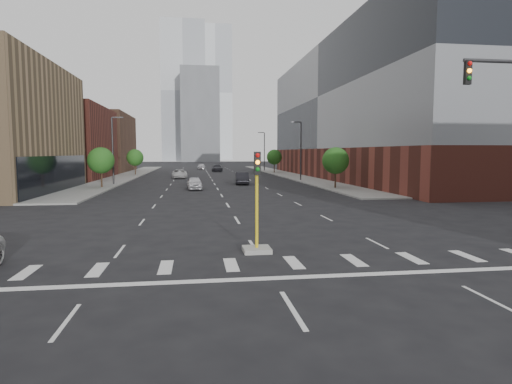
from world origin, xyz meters
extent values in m
plane|color=black|center=(0.00, 0.00, 0.00)|extent=(400.00, 400.00, 0.00)
cube|color=gray|center=(-15.00, 74.00, 0.07)|extent=(5.00, 92.00, 0.15)
cube|color=gray|center=(15.00, 74.00, 0.07)|extent=(5.00, 92.00, 0.15)
cube|color=brown|center=(-27.50, 66.00, 6.00)|extent=(20.00, 22.00, 12.00)
cube|color=brown|center=(-27.50, 92.00, 6.50)|extent=(20.00, 24.00, 13.00)
cube|color=brown|center=(29.50, 60.00, 2.50)|extent=(24.00, 70.00, 5.00)
cube|color=slate|center=(29.50, 60.00, 13.50)|extent=(24.00, 70.00, 17.00)
cube|color=#B2B7BC|center=(-8.00, 220.00, 35.00)|extent=(22.00, 22.00, 70.00)
cube|color=#B2B7BC|center=(10.00, 260.00, 40.00)|extent=(20.00, 20.00, 80.00)
cube|color=slate|center=(0.00, 200.00, 22.00)|extent=(18.00, 18.00, 44.00)
cube|color=#999993|center=(0.00, 9.00, 0.10)|extent=(1.20, 1.20, 0.20)
cylinder|color=gold|center=(0.00, 9.00, 1.80)|extent=(0.14, 0.14, 3.20)
cube|color=black|center=(0.00, 8.82, 3.90)|extent=(0.28, 0.18, 1.00)
sphere|color=red|center=(0.00, 8.72, 4.25)|extent=(0.18, 0.18, 0.18)
sphere|color=orange|center=(0.00, 8.72, 3.95)|extent=(0.18, 0.18, 0.18)
sphere|color=#0C7F19|center=(0.00, 8.72, 3.65)|extent=(0.18, 0.18, 0.18)
cube|color=black|center=(8.70, 7.50, 7.70)|extent=(0.28, 0.18, 1.00)
sphere|color=red|center=(8.70, 7.38, 8.05)|extent=(0.18, 0.18, 0.18)
sphere|color=orange|center=(8.70, 7.38, 7.75)|extent=(0.18, 0.18, 0.18)
sphere|color=#0C7F19|center=(8.70, 7.38, 7.45)|extent=(0.18, 0.18, 0.18)
cylinder|color=#2D2D30|center=(13.50, 55.00, 4.50)|extent=(0.20, 0.20, 9.00)
cube|color=#2D2D30|center=(12.70, 55.00, 9.00)|extent=(1.40, 0.22, 0.15)
cylinder|color=#2D2D30|center=(13.50, 90.00, 4.50)|extent=(0.20, 0.20, 9.00)
cube|color=#2D2D30|center=(12.70, 90.00, 9.00)|extent=(1.40, 0.22, 0.15)
cylinder|color=#2D2D30|center=(-13.50, 50.00, 4.50)|extent=(0.20, 0.20, 9.00)
cube|color=#2D2D30|center=(-12.70, 50.00, 9.00)|extent=(1.40, 0.22, 0.15)
cylinder|color=#382619|center=(-14.00, 45.00, 1.02)|extent=(0.20, 0.20, 1.75)
sphere|color=#15521A|center=(-14.00, 45.00, 3.40)|extent=(3.20, 3.20, 3.20)
cylinder|color=#382619|center=(-14.00, 75.00, 1.02)|extent=(0.20, 0.20, 1.75)
sphere|color=#15521A|center=(-14.00, 75.00, 3.40)|extent=(3.20, 3.20, 3.20)
cylinder|color=#382619|center=(14.00, 40.00, 1.02)|extent=(0.20, 0.20, 1.75)
sphere|color=#15521A|center=(14.00, 40.00, 3.40)|extent=(3.20, 3.20, 3.20)
cylinder|color=#382619|center=(14.00, 80.00, 1.02)|extent=(0.20, 0.20, 1.75)
sphere|color=#15521A|center=(14.00, 80.00, 3.40)|extent=(3.20, 3.20, 3.20)
imported|color=silver|center=(-2.74, 41.63, 0.75)|extent=(2.00, 4.50, 1.51)
imported|color=black|center=(3.74, 49.07, 0.83)|extent=(2.12, 5.16, 1.66)
imported|color=#BDBDBD|center=(-5.27, 64.37, 0.75)|extent=(2.71, 5.49, 1.50)
imported|color=#222328|center=(2.37, 88.55, 0.83)|extent=(2.87, 5.94, 1.67)
imported|color=silver|center=(-1.02, 102.75, 0.74)|extent=(2.19, 4.51, 1.48)
camera|label=1|loc=(-2.64, -9.30, 4.37)|focal=30.00mm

